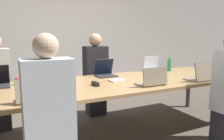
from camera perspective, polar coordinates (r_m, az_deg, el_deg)
name	(u,v)px	position (r m, az deg, el deg)	size (l,w,h in m)	color
ground_plane	(109,136)	(3.24, -0.71, -16.75)	(24.00, 24.00, 0.00)	brown
curtain_wall	(64,36)	(5.12, -12.39, 8.65)	(12.00, 0.06, 2.80)	beige
conference_table	(109,86)	(3.00, -0.74, -4.18)	(4.30, 1.27, 0.78)	tan
laptop_far_center	(105,71)	(3.44, -1.88, -0.32)	(0.32, 0.27, 0.27)	#333338
person_far_center	(96,76)	(3.87, -4.30, -1.51)	(0.40, 0.24, 1.45)	#2D2D38
cup_far_left	(18,81)	(3.09, -23.39, -2.71)	(0.07, 0.07, 0.09)	red
laptop_near_midright	(153,80)	(2.83, 10.58, -2.63)	(0.36, 0.23, 0.24)	gray
laptop_near_left	(32,95)	(2.24, -20.09, -6.11)	(0.31, 0.23, 0.23)	gray
person_near_left	(49,123)	(1.92, -16.06, -13.20)	(0.40, 0.24, 1.43)	#2D2D38
laptop_near_right	(202,75)	(3.33, 22.40, -1.28)	(0.37, 0.27, 0.27)	gray
cup_near_right	(208,75)	(3.59, 23.85, -1.28)	(0.08, 0.08, 0.08)	red
bottle_near_right	(204,71)	(3.65, 22.83, -0.28)	(0.07, 0.07, 0.21)	#ADD1E0
laptop_far_right	(153,67)	(3.98, 10.58, 0.77)	(0.33, 0.26, 0.26)	silver
bottle_far_right	(169,65)	(4.06, 14.72, 1.27)	(0.07, 0.07, 0.26)	green
stapler	(95,84)	(2.79, -4.38, -3.61)	(0.06, 0.15, 0.05)	black
notebook	(117,80)	(3.07, 1.32, -2.72)	(0.21, 0.16, 0.02)	silver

